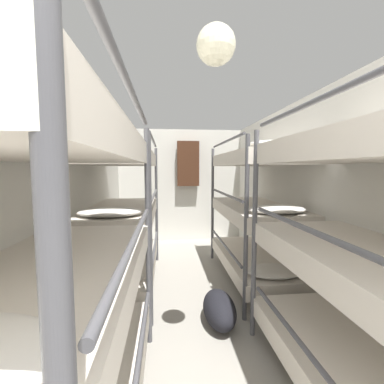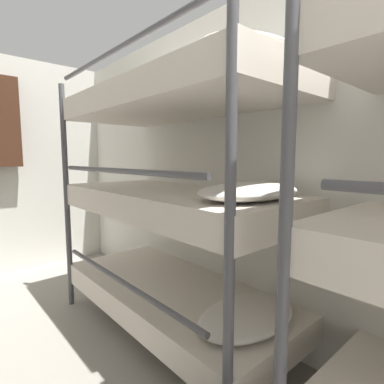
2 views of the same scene
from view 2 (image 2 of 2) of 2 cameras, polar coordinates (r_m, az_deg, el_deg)
wall_right at (r=1.90m, az=19.86°, el=3.34°), size 0.06×5.66×2.31m
bunk_stack_right_far at (r=2.02m, az=-3.24°, el=-1.64°), size 0.82×1.83×1.87m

